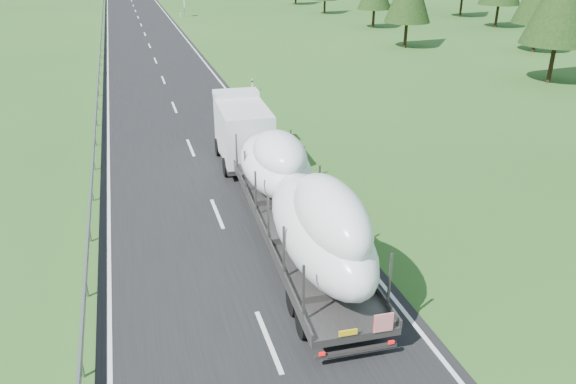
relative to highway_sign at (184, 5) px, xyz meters
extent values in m
plane|color=#28531B|center=(-7.20, -80.00, -1.81)|extent=(400.00, 400.00, 0.00)
cube|color=black|center=(-7.20, 20.00, -1.80)|extent=(10.00, 400.00, 0.02)
cube|color=slate|center=(-12.50, 20.00, -1.21)|extent=(0.08, 400.00, 0.32)
cylinder|color=slate|center=(-12.50, -80.00, -1.51)|extent=(0.10, 0.10, 0.60)
cube|color=silver|center=(-0.70, -50.00, -1.31)|extent=(0.12, 0.07, 1.00)
cube|color=black|center=(-0.70, -50.00, -0.99)|extent=(0.13, 0.08, 0.12)
cube|color=silver|center=(-0.70, 0.00, -1.31)|extent=(0.12, 0.07, 1.00)
cube|color=black|center=(-0.70, 0.00, -0.99)|extent=(0.13, 0.08, 0.12)
cylinder|color=slate|center=(0.00, 0.00, -0.81)|extent=(0.08, 0.08, 2.00)
cube|color=silver|center=(0.00, 0.00, 0.19)|extent=(0.05, 0.90, 1.20)
cylinder|color=black|center=(32.33, -41.67, -0.02)|extent=(0.36, 0.36, 3.59)
cylinder|color=black|center=(39.83, -24.28, -0.02)|extent=(0.36, 0.36, 3.58)
cylinder|color=black|center=(41.71, -12.39, -0.04)|extent=(0.36, 0.36, 3.54)
cylinder|color=black|center=(24.10, -54.09, 0.08)|extent=(0.36, 0.36, 3.77)
cylinder|color=black|center=(20.32, -35.24, -0.18)|extent=(0.36, 0.36, 3.27)
cylinder|color=black|center=(23.38, -19.85, -0.34)|extent=(0.36, 0.36, 2.93)
cylinder|color=black|center=(22.47, -2.63, -0.54)|extent=(0.36, 0.36, 2.55)
cube|color=silver|center=(-4.76, -65.49, 0.05)|extent=(2.66, 5.01, 2.75)
cube|color=black|center=(-4.76, -62.98, 0.55)|extent=(2.26, 0.18, 1.37)
cube|color=silver|center=(-4.76, -63.33, 1.58)|extent=(2.50, 1.28, 0.29)
cube|color=#4E4C4A|center=(-4.76, -66.47, -1.27)|extent=(2.58, 3.05, 0.25)
cylinder|color=black|center=(-5.89, -63.72, -1.32)|extent=(0.39, 0.99, 0.98)
cylinder|color=black|center=(-3.63, -63.72, -1.32)|extent=(0.39, 0.99, 0.98)
cylinder|color=black|center=(-5.89, -66.86, -1.32)|extent=(0.39, 0.99, 0.98)
cylinder|color=black|center=(-3.63, -66.86, -1.32)|extent=(0.39, 0.99, 0.98)
cube|color=#4E4C4A|center=(-4.76, -74.80, -0.91)|extent=(3.24, 13.83, 0.25)
cube|color=#4E4C4A|center=(-6.06, -74.80, -0.66)|extent=(0.65, 13.72, 0.24)
cube|color=#4E4C4A|center=(-3.46, -74.80, -0.66)|extent=(0.65, 13.72, 0.24)
cube|color=#4E4C4A|center=(-6.06, -80.69, 0.15)|extent=(0.07, 0.07, 1.86)
cube|color=#4E4C4A|center=(-3.46, -80.69, 0.15)|extent=(0.07, 0.07, 1.86)
cube|color=#4E4C4A|center=(-6.06, -78.33, 0.15)|extent=(0.07, 0.07, 1.86)
cube|color=#4E4C4A|center=(-3.46, -78.33, 0.15)|extent=(0.07, 0.07, 1.86)
cube|color=#4E4C4A|center=(-6.06, -75.98, 0.15)|extent=(0.07, 0.07, 1.86)
cube|color=#4E4C4A|center=(-3.46, -75.98, 0.15)|extent=(0.07, 0.07, 1.86)
cube|color=#4E4C4A|center=(-6.06, -73.62, 0.15)|extent=(0.07, 0.07, 1.86)
cube|color=#4E4C4A|center=(-3.46, -73.62, 0.15)|extent=(0.07, 0.07, 1.86)
cube|color=#4E4C4A|center=(-6.06, -71.27, 0.15)|extent=(0.07, 0.07, 1.86)
cube|color=#4E4C4A|center=(-3.46, -71.27, 0.15)|extent=(0.07, 0.07, 1.86)
cube|color=#4E4C4A|center=(-6.06, -68.92, 0.15)|extent=(0.07, 0.07, 1.86)
cube|color=#4E4C4A|center=(-3.46, -68.92, 0.15)|extent=(0.07, 0.07, 1.86)
cylinder|color=black|center=(-5.84, -80.10, -1.32)|extent=(0.43, 1.00, 0.98)
cylinder|color=black|center=(-3.68, -80.10, -1.32)|extent=(0.43, 1.00, 0.98)
cylinder|color=black|center=(-5.84, -78.92, -1.32)|extent=(0.43, 1.00, 0.98)
cylinder|color=black|center=(-3.68, -78.92, -1.32)|extent=(0.43, 1.00, 0.98)
cube|color=#4E4C4A|center=(-4.76, -81.62, -1.37)|extent=(2.45, 0.22, 0.12)
cube|color=red|center=(-4.02, -81.69, -0.48)|extent=(0.59, 0.06, 0.59)
cube|color=yellow|center=(-5.05, -81.69, -0.63)|extent=(0.54, 0.06, 0.18)
cube|color=red|center=(-5.79, -81.69, -1.22)|extent=(0.18, 0.07, 0.10)
cube|color=red|center=(-3.73, -81.69, -1.22)|extent=(0.18, 0.07, 0.10)
ellipsoid|color=white|center=(-4.76, -77.94, 0.59)|extent=(2.88, 7.56, 2.73)
ellipsoid|color=white|center=(-4.76, -78.87, 1.54)|extent=(2.15, 4.80, 2.19)
ellipsoid|color=white|center=(-4.76, -71.27, 0.33)|extent=(3.04, 6.13, 2.22)
ellipsoid|color=white|center=(-4.76, -72.02, 1.11)|extent=(2.28, 3.90, 1.78)
camera|label=1|loc=(-10.47, -93.18, 9.24)|focal=35.00mm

